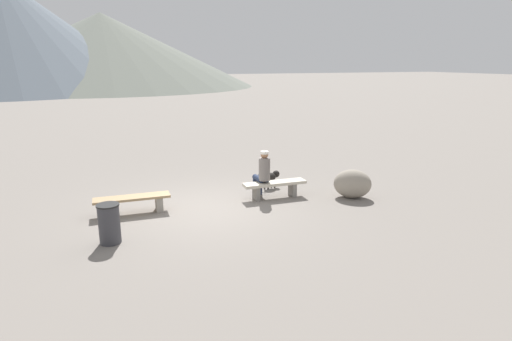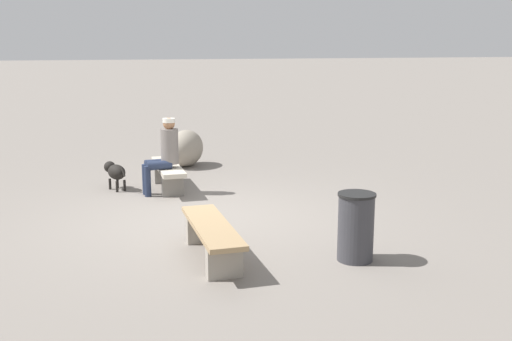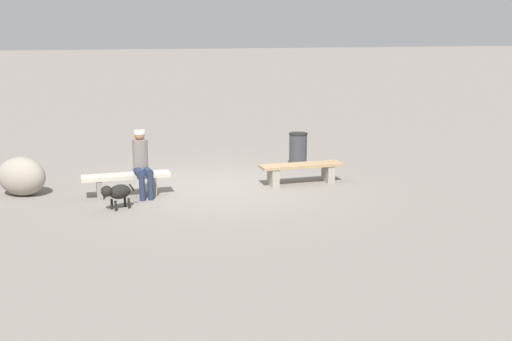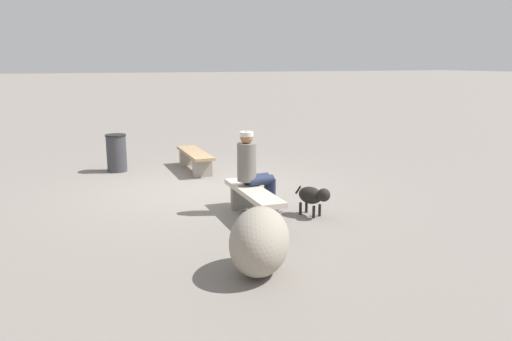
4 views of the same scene
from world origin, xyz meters
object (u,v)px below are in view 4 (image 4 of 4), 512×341
Objects in this scene: bench_left at (195,158)px; bench_right at (253,197)px; trash_bin at (117,153)px; seated_person at (252,167)px; dog at (313,196)px; boulder at (260,241)px.

bench_left is 1.04× the size of bench_right.
bench_right is at bearing 18.71° from trash_bin.
seated_person is 1.04m from dog.
boulder is (6.14, 0.69, -0.02)m from trash_bin.
bench_right is 0.51m from seated_person.
trash_bin is at bearing -173.56° from boulder.
bench_left is 2.20× the size of trash_bin.
trash_bin is at bearing -158.97° from bench_right.
trash_bin is 6.18m from boulder.
trash_bin is (-3.92, -1.54, -0.32)m from seated_person.
boulder is at bearing 6.44° from trash_bin.
bench_left is 1.81× the size of boulder.
seated_person is 4.22m from trash_bin.
seated_person reaches higher than trash_bin.
seated_person is at bearing -147.89° from dog.
dog is (3.90, 0.73, 0.04)m from bench_left.
dog reaches higher than bench_left.
boulder reaches higher than bench_left.
bench_right is 0.92m from dog.
boulder is at bearing -18.61° from bench_right.
dog is at bearing 27.16° from trash_bin.
boulder is at bearing -65.66° from dog.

